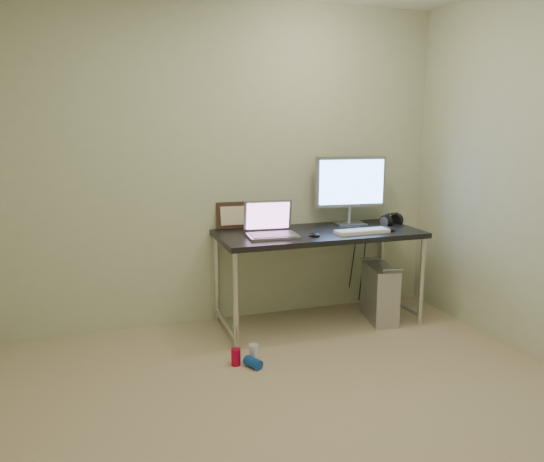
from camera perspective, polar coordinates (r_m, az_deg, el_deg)
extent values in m
plane|color=tan|center=(2.96, 4.46, -20.54)|extent=(3.50, 3.50, 0.00)
cube|color=beige|center=(4.19, -4.68, 7.04)|extent=(3.50, 0.02, 2.50)
cube|color=black|center=(4.13, 5.04, -0.30)|extent=(1.58, 0.69, 0.04)
cylinder|color=silver|center=(3.72, -3.91, -7.62)|extent=(0.04, 0.04, 0.71)
cylinder|color=silver|center=(4.28, -5.98, -5.08)|extent=(0.04, 0.04, 0.71)
cylinder|color=silver|center=(4.32, 15.80, -5.31)|extent=(0.04, 0.04, 0.71)
cylinder|color=silver|center=(4.82, 11.73, -3.41)|extent=(0.04, 0.04, 0.71)
cylinder|color=silver|center=(4.09, -4.95, -9.94)|extent=(0.04, 0.61, 0.04)
cylinder|color=silver|center=(4.65, 13.49, -7.58)|extent=(0.04, 0.61, 0.04)
cube|color=silver|center=(4.40, 11.53, -6.57)|extent=(0.27, 0.46, 0.45)
cylinder|color=#9E9DA5|center=(4.19, 12.88, -4.10)|extent=(0.16, 0.05, 0.02)
cylinder|color=#9E9DA5|center=(4.49, 10.51, -2.97)|extent=(0.16, 0.05, 0.02)
cylinder|color=black|center=(4.66, 8.70, -3.22)|extent=(0.01, 0.16, 0.69)
cylinder|color=black|center=(4.69, 9.78, -3.42)|extent=(0.02, 0.11, 0.71)
cylinder|color=#B5062C|center=(3.60, -3.91, -13.37)|extent=(0.07, 0.07, 0.11)
cylinder|color=white|center=(3.65, -2.01, -12.95)|extent=(0.06, 0.06, 0.12)
cylinder|color=#1040A1|center=(3.57, -2.05, -13.98)|extent=(0.12, 0.14, 0.07)
cube|color=#9E9DA5|center=(3.90, 0.04, -0.52)|extent=(0.39, 0.29, 0.02)
cube|color=slate|center=(3.90, 0.04, -0.36)|extent=(0.34, 0.24, 0.00)
cube|color=gray|center=(4.01, -0.46, 1.66)|extent=(0.37, 0.08, 0.24)
cube|color=#845180|center=(4.00, -0.42, 1.64)|extent=(0.33, 0.07, 0.20)
cube|color=#9E9DA5|center=(4.43, 8.38, 0.78)|extent=(0.26, 0.20, 0.02)
cylinder|color=#9E9DA5|center=(4.44, 8.28, 1.77)|extent=(0.04, 0.04, 0.13)
cube|color=#9E9DA5|center=(4.39, 8.44, 5.26)|extent=(0.60, 0.10, 0.41)
cube|color=#5F93EF|center=(4.37, 8.59, 5.22)|extent=(0.54, 0.06, 0.36)
cube|color=white|center=(4.11, 9.66, -0.03)|extent=(0.42, 0.15, 0.03)
ellipsoid|color=black|center=(4.23, 12.45, 0.32)|extent=(0.09, 0.13, 0.04)
ellipsoid|color=black|center=(3.93, 4.58, -0.34)|extent=(0.09, 0.12, 0.04)
cylinder|color=black|center=(4.47, 12.01, 1.04)|extent=(0.07, 0.12, 0.11)
cylinder|color=black|center=(4.54, 13.43, 1.12)|extent=(0.07, 0.12, 0.11)
cube|color=black|center=(4.50, 12.76, 1.81)|extent=(0.14, 0.06, 0.01)
cube|color=black|center=(4.22, -4.23, 1.69)|extent=(0.27, 0.09, 0.21)
cylinder|color=silver|center=(4.20, -1.47, 0.91)|extent=(0.01, 0.01, 0.10)
cylinder|color=white|center=(4.19, -1.47, 1.74)|extent=(0.05, 0.03, 0.04)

